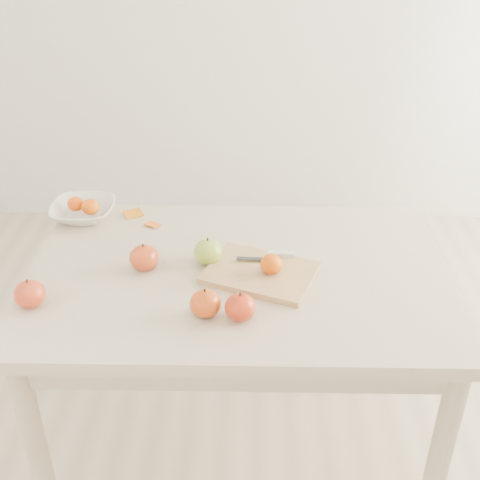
{
  "coord_description": "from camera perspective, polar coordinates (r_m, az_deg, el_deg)",
  "views": [
    {
      "loc": [
        0.03,
        -1.44,
        1.69
      ],
      "look_at": [
        0.0,
        0.05,
        0.82
      ],
      "focal_mm": 45.0,
      "sensor_mm": 36.0,
      "label": 1
    }
  ],
  "objects": [
    {
      "name": "paring_knife",
      "position": [
        1.74,
        3.45,
        -1.42
      ],
      "size": [
        0.17,
        0.05,
        0.01
      ],
      "color": "silver",
      "rests_on": "cutting_board"
    },
    {
      "name": "orange_peel_b",
      "position": [
        1.96,
        -8.29,
        1.41
      ],
      "size": [
        0.06,
        0.05,
        0.01
      ],
      "primitive_type": "cube",
      "rotation": [
        -0.14,
        0.0,
        -0.53
      ],
      "color": "#E35B10",
      "rests_on": "table"
    },
    {
      "name": "apple_green",
      "position": [
        1.73,
        -3.05,
        -1.12
      ],
      "size": [
        0.08,
        0.08,
        0.08
      ],
      "primitive_type": "ellipsoid",
      "color": "olive",
      "rests_on": "table"
    },
    {
      "name": "apple_red_c",
      "position": [
        1.53,
        -3.31,
        -6.02
      ],
      "size": [
        0.08,
        0.08,
        0.07
      ],
      "primitive_type": "ellipsoid",
      "color": "#991508",
      "rests_on": "table"
    },
    {
      "name": "table",
      "position": [
        1.78,
        -0.03,
        -5.53
      ],
      "size": [
        1.2,
        0.8,
        0.75
      ],
      "color": "beige",
      "rests_on": "ground"
    },
    {
      "name": "orange_peel_a",
      "position": [
        2.04,
        -10.06,
        2.37
      ],
      "size": [
        0.07,
        0.07,
        0.01
      ],
      "primitive_type": "cube",
      "rotation": [
        0.21,
        0.0,
        0.54
      ],
      "color": "#C3690D",
      "rests_on": "table"
    },
    {
      "name": "fruit_bowl",
      "position": [
        2.04,
        -14.64,
        2.68
      ],
      "size": [
        0.21,
        0.21,
        0.05
      ],
      "primitive_type": "imported",
      "color": "white",
      "rests_on": "table"
    },
    {
      "name": "apple_red_d",
      "position": [
        1.65,
        -19.32,
        -4.85
      ],
      "size": [
        0.08,
        0.08,
        0.07
      ],
      "primitive_type": "ellipsoid",
      "color": "#8A0701",
      "rests_on": "table"
    },
    {
      "name": "apple_red_e",
      "position": [
        1.52,
        0.01,
        -6.38
      ],
      "size": [
        0.08,
        0.08,
        0.07
      ],
      "primitive_type": "ellipsoid",
      "color": "#9F1814",
      "rests_on": "table"
    },
    {
      "name": "bowl_tangerine_near",
      "position": [
        2.05,
        -15.32,
        3.34
      ],
      "size": [
        0.05,
        0.05,
        0.05
      ],
      "primitive_type": "ellipsoid",
      "color": "#E25407",
      "rests_on": "fruit_bowl"
    },
    {
      "name": "apple_red_b",
      "position": [
        1.72,
        -9.08,
        -1.69
      ],
      "size": [
        0.08,
        0.08,
        0.08
      ],
      "primitive_type": "ellipsoid",
      "color": "maroon",
      "rests_on": "table"
    },
    {
      "name": "cutting_board",
      "position": [
        1.69,
        1.93,
        -3.13
      ],
      "size": [
        0.35,
        0.31,
        0.02
      ],
      "primitive_type": "cube",
      "rotation": [
        0.0,
        0.0,
        -0.38
      ],
      "color": "tan",
      "rests_on": "table"
    },
    {
      "name": "board_tangerine",
      "position": [
        1.66,
        2.99,
        -2.29
      ],
      "size": [
        0.06,
        0.06,
        0.05
      ],
      "primitive_type": "ellipsoid",
      "color": "#D06207",
      "rests_on": "cutting_board"
    },
    {
      "name": "ground",
      "position": [
        2.22,
        -0.03,
        -19.26
      ],
      "size": [
        3.5,
        3.5,
        0.0
      ],
      "primitive_type": "plane",
      "color": "#C6B293",
      "rests_on": "ground"
    },
    {
      "name": "bowl_tangerine_far",
      "position": [
        2.01,
        -14.0,
        3.07
      ],
      "size": [
        0.06,
        0.06,
        0.05
      ],
      "primitive_type": "ellipsoid",
      "color": "orange",
      "rests_on": "fruit_bowl"
    }
  ]
}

